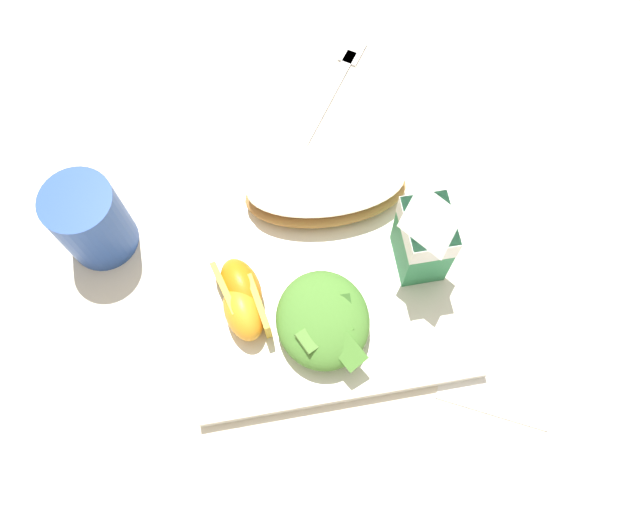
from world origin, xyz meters
The scene contains 10 objects.
ground centered at (0.00, 0.00, 0.00)m, with size 3.00×3.00×0.00m, color beige.
white_plate centered at (0.00, 0.00, 0.01)m, with size 0.28×0.28×0.02m, color white.
cheesy_pizza_bread centered at (-0.07, 0.02, 0.03)m, with size 0.09×0.17×0.04m.
green_salad_pile centered at (0.07, -0.01, 0.04)m, with size 0.11×0.09×0.04m.
milk_carton centered at (0.01, 0.10, 0.08)m, with size 0.06×0.04×0.11m.
orange_wedge_front centered at (0.02, -0.08, 0.04)m, with size 0.07×0.05×0.04m.
orange_wedge_middle centered at (0.04, -0.08, 0.04)m, with size 0.07×0.05×0.04m.
paper_napkin centered at (0.13, 0.16, 0.00)m, with size 0.11×0.11×0.00m, color white.
metal_fork centered at (-0.22, 0.05, 0.00)m, with size 0.17×0.12×0.01m.
drinking_blue_cup centered at (-0.07, -0.22, 0.05)m, with size 0.07×0.07×0.09m, color #284CA3.
Camera 1 is at (0.23, -0.04, 0.62)m, focal length 35.47 mm.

